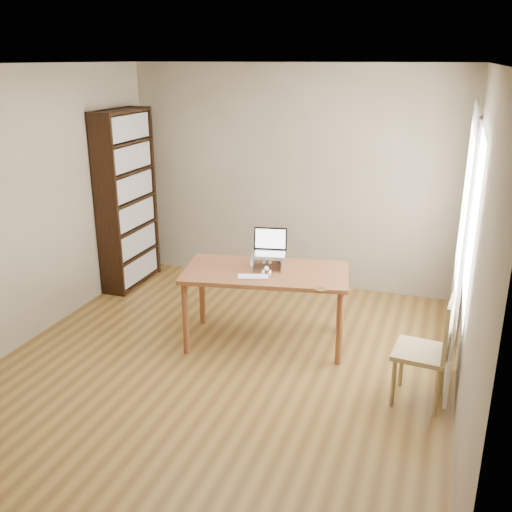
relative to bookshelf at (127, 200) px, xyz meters
The scene contains 10 objects.
room 2.43m from the bookshelf, 39.52° to the right, with size 4.04×4.54×2.64m.
bookshelf is the anchor object (origin of this frame).
curtains 3.83m from the bookshelf, 11.30° to the right, with size 0.03×1.90×2.25m.
desk 2.30m from the bookshelf, 25.05° to the right, with size 1.65×1.04×0.75m.
laptop_stand 2.25m from the bookshelf, 23.19° to the right, with size 0.32×0.25×0.13m.
laptop 2.22m from the bookshelf, 21.86° to the right, with size 0.35×0.32×0.23m.
keyboard 2.34m from the bookshelf, 30.51° to the right, with size 0.31×0.21×0.02m.
coaster 2.94m from the bookshelf, 25.28° to the right, with size 0.10×0.10×0.01m, color brown.
cat 2.23m from the bookshelf, 22.56° to the right, with size 0.23×0.47×0.14m.
chair 3.95m from the bookshelf, 22.84° to the right, with size 0.45×0.45×0.93m.
Camera 1 is at (1.78, -4.18, 2.64)m, focal length 40.00 mm.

